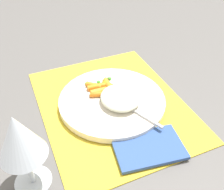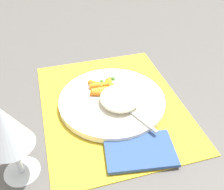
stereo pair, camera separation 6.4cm
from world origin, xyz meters
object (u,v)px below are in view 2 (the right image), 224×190
fork (119,103)px  rice_mound (119,98)px  carrot_portion (104,87)px  wine_glass (6,129)px  plate (112,101)px  napkin (140,151)px

fork → rice_mound: bearing=-24.7°
carrot_portion → fork: carrot_portion is taller
carrot_portion → wine_glass: 0.29m
rice_mound → carrot_portion: rice_mound is taller
plate → fork: 0.03m
rice_mound → fork: 0.01m
carrot_portion → fork: 0.07m
rice_mound → plate: bearing=28.3°
fork → napkin: bearing=-178.8°
carrot_portion → napkin: bearing=-173.2°
rice_mound → fork: size_ratio=0.53×
carrot_portion → fork: size_ratio=0.44×
rice_mound → napkin: rice_mound is taller
rice_mound → carrot_portion: (0.06, 0.02, -0.01)m
plate → carrot_portion: bearing=15.3°
plate → fork: (-0.02, -0.01, 0.01)m
carrot_portion → plate: bearing=-164.7°
napkin → rice_mound: bearing=0.7°
wine_glass → napkin: 0.26m
carrot_portion → wine_glass: size_ratio=0.50×
carrot_portion → napkin: (-0.20, -0.02, -0.02)m
carrot_portion → napkin: 0.20m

